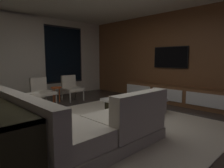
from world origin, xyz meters
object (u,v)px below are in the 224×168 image
(coffee_table, at_px, (134,106))
(accent_chair_by_curtain, at_px, (41,90))
(sectional_couch, at_px, (64,124))
(mounted_tv, at_px, (170,57))
(accent_chair_near_window, at_px, (71,86))
(book_stack_on_coffee_table, at_px, (128,96))
(side_stool, at_px, (56,90))
(media_console, at_px, (172,95))

(coffee_table, distance_m, accent_chair_by_curtain, 2.64)
(sectional_couch, distance_m, coffee_table, 2.08)
(sectional_couch, xyz_separation_m, accent_chair_by_curtain, (0.82, 2.60, 0.14))
(mounted_tv, bearing_deg, accent_chair_near_window, 131.94)
(book_stack_on_coffee_table, relative_size, side_stool, 0.64)
(accent_chair_near_window, height_order, accent_chair_by_curtain, same)
(coffee_table, relative_size, accent_chair_near_window, 1.49)
(sectional_couch, bearing_deg, media_console, 2.98)
(sectional_couch, height_order, side_stool, sectional_couch)
(side_stool, height_order, media_console, media_console)
(book_stack_on_coffee_table, xyz_separation_m, side_stool, (-0.62, 2.34, -0.05))
(media_console, bearing_deg, coffee_table, 176.70)
(mounted_tv, bearing_deg, sectional_couch, -174.23)
(coffee_table, distance_m, side_stool, 2.54)
(sectional_couch, distance_m, book_stack_on_coffee_table, 1.97)
(accent_chair_by_curtain, bearing_deg, mounted_tv, -36.00)
(accent_chair_by_curtain, distance_m, side_stool, 0.51)
(coffee_table, bearing_deg, book_stack_on_coffee_table, 147.26)
(sectional_couch, xyz_separation_m, book_stack_on_coffee_table, (1.94, 0.36, 0.13))
(sectional_couch, xyz_separation_m, coffee_table, (2.06, 0.29, -0.10))
(sectional_couch, relative_size, side_stool, 5.43)
(accent_chair_near_window, xyz_separation_m, media_console, (1.87, -2.48, -0.18))
(mounted_tv, bearing_deg, side_stool, 137.83)
(sectional_couch, height_order, accent_chair_near_window, sectional_couch)
(side_stool, bearing_deg, sectional_couch, -115.93)
(book_stack_on_coffee_table, height_order, media_console, media_console)
(sectional_couch, height_order, media_console, sectional_couch)
(side_stool, xyz_separation_m, mounted_tv, (2.55, -2.31, 0.98))
(accent_chair_near_window, bearing_deg, coffee_table, -84.23)
(accent_chair_by_curtain, relative_size, side_stool, 1.70)
(book_stack_on_coffee_table, relative_size, accent_chair_by_curtain, 0.38)
(sectional_couch, relative_size, mounted_tv, 2.27)
(sectional_couch, distance_m, media_console, 3.69)
(accent_chair_by_curtain, distance_m, media_console, 3.75)
(book_stack_on_coffee_table, bearing_deg, accent_chair_near_window, 92.93)
(side_stool, bearing_deg, coffee_table, -72.87)
(side_stool, distance_m, mounted_tv, 3.58)
(sectional_couch, bearing_deg, mounted_tv, 5.77)
(accent_chair_by_curtain, xyz_separation_m, media_console, (2.87, -2.41, -0.18))
(book_stack_on_coffee_table, distance_m, accent_chair_by_curtain, 2.50)
(accent_chair_near_window, bearing_deg, sectional_couch, -124.25)
(book_stack_on_coffee_table, distance_m, accent_chair_near_window, 2.31)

